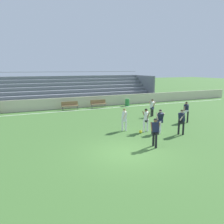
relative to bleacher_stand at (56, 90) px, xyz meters
The scene contains 15 objects.
ground_plane 18.50m from the bleacher_stand, 89.13° to the right, with size 160.00×160.00×0.00m, color #3D662D.
field_line_sideline 5.71m from the bleacher_stand, 87.04° to the right, with size 44.00×0.12×0.01m, color white.
sideline_wall 4.00m from the bleacher_stand, 85.80° to the right, with size 48.00×0.16×1.22m, color beige.
bleacher_stand is the anchor object (origin of this frame).
bench_far_right 6.26m from the bleacher_stand, 51.69° to the right, with size 1.80×0.40×0.90m.
bench_near_wall_gap 5.00m from the bleacher_stand, 83.36° to the right, with size 1.80×0.40×0.90m.
trash_bin 9.03m from the bleacher_stand, 34.31° to the right, with size 0.51×0.51×0.84m, color #2D7F3D.
player_dark_on_ball 16.57m from the bleacher_stand, 75.66° to the right, with size 0.47×0.46×1.64m.
player_white_wide_left 15.77m from the bleacher_stand, 77.65° to the right, with size 0.48×0.65×1.66m.
player_white_pressing_high 14.70m from the bleacher_stand, 81.70° to the right, with size 0.38×0.47×1.61m.
player_dark_dropping_back 18.43m from the bleacher_stand, 83.34° to the right, with size 0.54×0.49×1.66m.
player_dark_challenging 16.35m from the bleacher_stand, 60.96° to the right, with size 0.69×0.52×1.71m.
player_white_deep_cover 13.08m from the bleacher_stand, 59.13° to the right, with size 0.51×0.64×1.61m.
player_dark_wide_right 17.73m from the bleacher_stand, 73.07° to the right, with size 0.64×0.46×1.70m.
soccer_ball 15.92m from the bleacher_stand, 79.62° to the right, with size 0.22×0.22×0.22m, color yellow.
Camera 1 is at (-5.35, -10.11, 4.40)m, focal length 36.48 mm.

